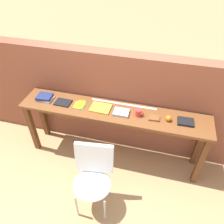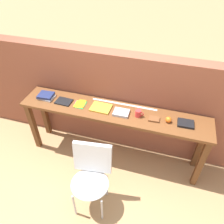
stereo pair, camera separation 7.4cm
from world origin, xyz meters
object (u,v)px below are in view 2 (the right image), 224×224
object	(u,v)px
pamphlet_pile_colourful	(80,104)
book_open_centre	(101,108)
magazine_cycling	(64,101)
mug	(138,113)
leather_journal_brown	(154,119)
book_repair_rightmost	(186,123)
chair_white_moulded	(91,175)
book_stack_leftmost	(46,96)
sports_ball_small	(168,120)

from	to	relation	value
pamphlet_pile_colourful	book_open_centre	distance (m)	0.29
magazine_cycling	mug	distance (m)	1.02
book_open_centre	leather_journal_brown	world-z (taller)	leather_journal_brown
pamphlet_pile_colourful	book_open_centre	world-z (taller)	book_open_centre
book_repair_rightmost	pamphlet_pile_colourful	bearing A→B (deg)	178.28
book_open_centre	chair_white_moulded	bearing A→B (deg)	-78.77
leather_journal_brown	book_repair_rightmost	size ratio (longest dim) A/B	0.68
book_open_centre	mug	bearing A→B (deg)	0.22
chair_white_moulded	leather_journal_brown	xyz separation A→B (m)	(0.57, 0.74, 0.37)
book_open_centre	book_repair_rightmost	bearing A→B (deg)	1.69
magazine_cycling	book_repair_rightmost	bearing A→B (deg)	2.63
chair_white_moulded	leather_journal_brown	distance (m)	1.00
chair_white_moulded	mug	size ratio (longest dim) A/B	8.10
chair_white_moulded	book_stack_leftmost	bearing A→B (deg)	140.30
mug	leather_journal_brown	world-z (taller)	mug
chair_white_moulded	leather_journal_brown	world-z (taller)	leather_journal_brown
magazine_cycling	book_repair_rightmost	xyz separation A→B (m)	(1.60, 0.01, 0.01)
mug	sports_ball_small	bearing A→B (deg)	-0.51
chair_white_moulded	mug	bearing A→B (deg)	63.94
chair_white_moulded	leather_journal_brown	size ratio (longest dim) A/B	6.86
sports_ball_small	book_repair_rightmost	size ratio (longest dim) A/B	0.38
mug	book_stack_leftmost	bearing A→B (deg)	179.17
chair_white_moulded	book_open_centre	distance (m)	0.86
leather_journal_brown	chair_white_moulded	bearing A→B (deg)	-129.61
magazine_cycling	sports_ball_small	size ratio (longest dim) A/B	2.91
book_open_centre	mug	xyz separation A→B (m)	(0.50, -0.01, 0.03)
book_open_centre	leather_journal_brown	xyz separation A→B (m)	(0.70, -0.03, 0.00)
book_stack_leftmost	pamphlet_pile_colourful	bearing A→B (deg)	-0.82
book_open_centre	pamphlet_pile_colourful	bearing A→B (deg)	-177.88
book_repair_rightmost	book_open_centre	bearing A→B (deg)	178.18
magazine_cycling	book_open_centre	xyz separation A→B (m)	(0.53, 0.01, 0.00)
magazine_cycling	leather_journal_brown	size ratio (longest dim) A/B	1.65
chair_white_moulded	book_open_centre	size ratio (longest dim) A/B	3.41
mug	sports_ball_small	xyz separation A→B (m)	(0.37, -0.00, -0.01)
leather_journal_brown	sports_ball_small	size ratio (longest dim) A/B	1.76
leather_journal_brown	book_repair_rightmost	world-z (taller)	book_repair_rightmost
book_stack_leftmost	leather_journal_brown	world-z (taller)	book_stack_leftmost
chair_white_moulded	pamphlet_pile_colourful	size ratio (longest dim) A/B	4.79
sports_ball_small	pamphlet_pile_colourful	bearing A→B (deg)	179.27
magazine_cycling	sports_ball_small	bearing A→B (deg)	2.08
sports_ball_small	book_repair_rightmost	distance (m)	0.21
book_stack_leftmost	book_open_centre	world-z (taller)	book_stack_leftmost
sports_ball_small	magazine_cycling	bearing A→B (deg)	179.93
book_open_centre	leather_journal_brown	distance (m)	0.70
leather_journal_brown	book_repair_rightmost	bearing A→B (deg)	1.75
magazine_cycling	pamphlet_pile_colourful	distance (m)	0.23
mug	sports_ball_small	world-z (taller)	mug
book_repair_rightmost	chair_white_moulded	bearing A→B (deg)	-142.68
chair_white_moulded	book_open_centre	xyz separation A→B (m)	(-0.13, 0.77, 0.36)
book_stack_leftmost	pamphlet_pile_colourful	distance (m)	0.51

